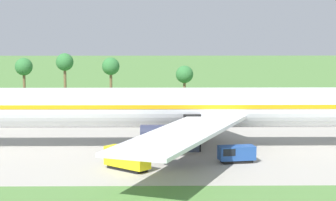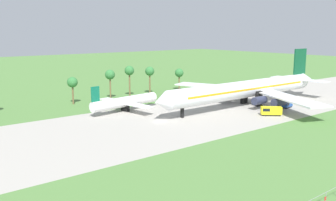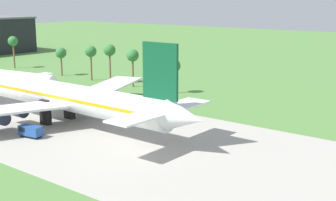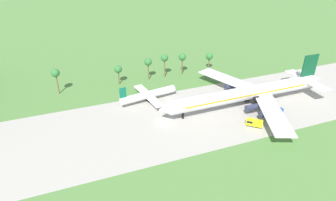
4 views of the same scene
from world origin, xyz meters
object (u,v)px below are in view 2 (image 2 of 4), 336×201
at_px(regional_aircraft, 125,102).
at_px(fuel_truck, 271,111).
at_px(jet_airliner, 249,89).
at_px(no_stopping_sign, 325,201).
at_px(baggage_tug, 287,104).

xyz_separation_m(regional_aircraft, fuel_truck, (30.59, -32.02, -1.54)).
height_order(jet_airliner, fuel_truck, jet_airliner).
bearing_deg(regional_aircraft, fuel_truck, -46.31).
bearing_deg(no_stopping_sign, fuel_truck, 43.67).
bearing_deg(fuel_truck, jet_airliner, 64.13).
bearing_deg(jet_airliner, fuel_truck, -115.87).
height_order(jet_airliner, no_stopping_sign, jet_airliner).
relative_size(regional_aircraft, fuel_truck, 4.28).
relative_size(jet_airliner, baggage_tug, 16.01).
distance_m(jet_airliner, baggage_tug, 13.20).
bearing_deg(jet_airliner, baggage_tug, -57.43).
bearing_deg(regional_aircraft, baggage_tug, -32.66).
height_order(regional_aircraft, fuel_truck, regional_aircraft).
relative_size(jet_airliner, regional_aircraft, 3.10).
xyz_separation_m(jet_airliner, regional_aircraft, (-37.46, 17.84, -2.65)).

